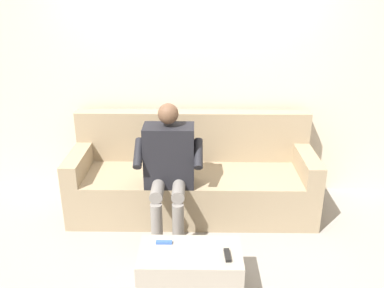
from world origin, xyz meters
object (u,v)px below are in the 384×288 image
(remote_black, at_px, (227,255))
(person_solo_seated, at_px, (169,163))
(couch, at_px, (192,180))
(coffee_table, at_px, (190,271))
(remote_blue, at_px, (164,242))

(remote_black, bearing_deg, person_solo_seated, -155.50)
(couch, bearing_deg, coffee_table, 90.00)
(couch, distance_m, remote_black, 1.27)
(person_solo_seated, bearing_deg, remote_black, 118.07)
(couch, distance_m, person_solo_seated, 0.55)
(coffee_table, bearing_deg, couch, -90.00)
(remote_black, xyz_separation_m, remote_blue, (0.46, -0.15, -0.00))
(person_solo_seated, bearing_deg, remote_blue, 90.49)
(couch, bearing_deg, remote_black, 101.98)
(person_solo_seated, height_order, remote_blue, person_solo_seated)
(coffee_table, bearing_deg, remote_blue, -25.50)
(remote_black, height_order, remote_blue, remote_black)
(person_solo_seated, bearing_deg, couch, -118.46)
(couch, relative_size, remote_black, 17.13)
(coffee_table, xyz_separation_m, remote_blue, (0.19, -0.09, 0.18))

